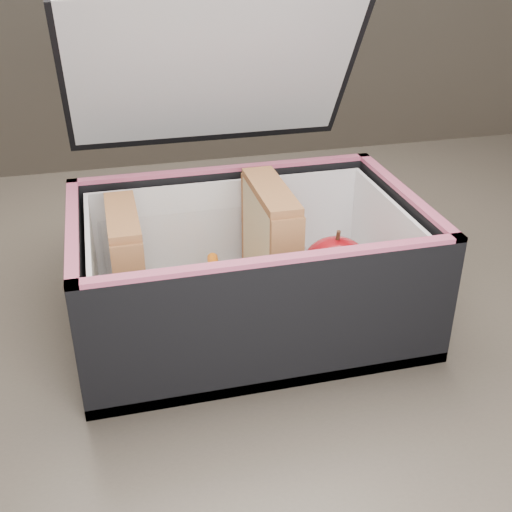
# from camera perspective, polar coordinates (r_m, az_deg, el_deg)

# --- Properties ---
(kitchen_table) EXTENTS (1.20, 0.80, 0.75)m
(kitchen_table) POSITION_cam_1_polar(r_m,az_deg,el_deg) (0.71, -2.24, -9.57)
(kitchen_table) COLOR #51473D
(kitchen_table) RESTS_ON ground
(lunch_bag) EXTENTS (0.31, 0.31, 0.28)m
(lunch_bag) POSITION_cam_1_polar(r_m,az_deg,el_deg) (0.59, -0.84, -0.17)
(lunch_bag) COLOR black
(lunch_bag) RESTS_ON kitchen_table
(plastic_tub) EXTENTS (0.18, 0.13, 0.07)m
(plastic_tub) POSITION_cam_1_polar(r_m,az_deg,el_deg) (0.59, -4.88, -1.73)
(plastic_tub) COLOR white
(plastic_tub) RESTS_ON lunch_bag
(sandwich_left) EXTENTS (0.03, 0.09, 0.10)m
(sandwich_left) POSITION_cam_1_polar(r_m,az_deg,el_deg) (0.58, -11.37, -0.88)
(sandwich_left) COLOR #D2BA8C
(sandwich_left) RESTS_ON plastic_tub
(sandwich_right) EXTENTS (0.03, 0.10, 0.11)m
(sandwich_right) POSITION_cam_1_polar(r_m,az_deg,el_deg) (0.59, 1.28, 1.02)
(sandwich_right) COLOR #D2BA8C
(sandwich_right) RESTS_ON plastic_tub
(carrot_sticks) EXTENTS (0.04, 0.12, 0.03)m
(carrot_sticks) POSITION_cam_1_polar(r_m,az_deg,el_deg) (0.59, -4.80, -3.45)
(carrot_sticks) COLOR #FF7402
(carrot_sticks) RESTS_ON plastic_tub
(paper_napkin) EXTENTS (0.09, 0.09, 0.01)m
(paper_napkin) POSITION_cam_1_polar(r_m,az_deg,el_deg) (0.62, 6.71, -3.60)
(paper_napkin) COLOR white
(paper_napkin) RESTS_ON lunch_bag
(red_apple) EXTENTS (0.07, 0.07, 0.07)m
(red_apple) POSITION_cam_1_polar(r_m,az_deg,el_deg) (0.60, 7.11, -1.11)
(red_apple) COLOR maroon
(red_apple) RESTS_ON paper_napkin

